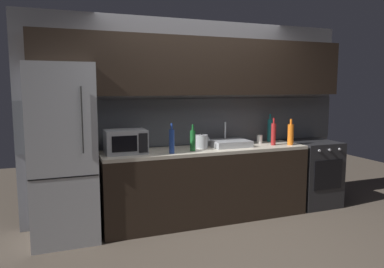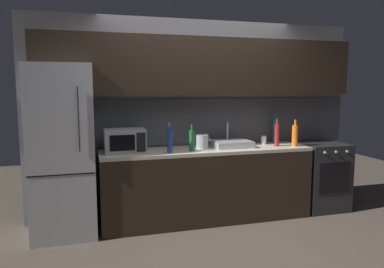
{
  "view_description": "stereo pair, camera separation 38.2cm",
  "coord_description": "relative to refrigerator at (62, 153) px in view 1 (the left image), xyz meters",
  "views": [
    {
      "loc": [
        -1.75,
        -3.19,
        1.65
      ],
      "look_at": [
        -0.19,
        0.9,
        1.09
      ],
      "focal_mm": 34.27,
      "sensor_mm": 36.0,
      "label": 1
    },
    {
      "loc": [
        -1.39,
        -3.31,
        1.65
      ],
      "look_at": [
        -0.19,
        0.9,
        1.09
      ],
      "focal_mm": 34.27,
      "sensor_mm": 36.0,
      "label": 2
    }
  ],
  "objects": [
    {
      "name": "wine_bottle_orange",
      "position": [
        2.81,
        -0.13,
        0.09
      ],
      "size": [
        0.08,
        0.08,
        0.34
      ],
      "color": "orange",
      "rests_on": "counter_run"
    },
    {
      "name": "kettle",
      "position": [
        1.62,
        0.03,
        0.04
      ],
      "size": [
        0.19,
        0.15,
        0.19
      ],
      "color": "#B7BABF",
      "rests_on": "counter_run"
    },
    {
      "name": "ground_plane",
      "position": [
        1.67,
        -0.9,
        -0.95
      ],
      "size": [
        10.0,
        10.0,
        0.0
      ],
      "primitive_type": "plane",
      "color": "#4C4238"
    },
    {
      "name": "wine_bottle_blue",
      "position": [
        1.17,
        -0.18,
        0.1
      ],
      "size": [
        0.06,
        0.06,
        0.34
      ],
      "color": "#234299",
      "rests_on": "counter_run"
    },
    {
      "name": "wine_bottle_teal",
      "position": [
        2.71,
        0.21,
        0.11
      ],
      "size": [
        0.07,
        0.07,
        0.38
      ],
      "color": "#19666B",
      "rests_on": "counter_run"
    },
    {
      "name": "wine_bottle_red",
      "position": [
        2.59,
        -0.07,
        0.1
      ],
      "size": [
        0.06,
        0.06,
        0.35
      ],
      "color": "#A82323",
      "rests_on": "counter_run"
    },
    {
      "name": "refrigerator",
      "position": [
        0.0,
        0.0,
        0.0
      ],
      "size": [
        0.68,
        0.69,
        1.89
      ],
      "color": "#ADAFB5",
      "rests_on": "ground"
    },
    {
      "name": "wine_bottle_green",
      "position": [
        1.45,
        -0.11,
        0.08
      ],
      "size": [
        0.06,
        0.06,
        0.31
      ],
      "color": "#1E6B2D",
      "rests_on": "counter_run"
    },
    {
      "name": "oven_range",
      "position": [
        3.3,
        -0.0,
        -0.5
      ],
      "size": [
        0.6,
        0.62,
        0.9
      ],
      "color": "#232326",
      "rests_on": "ground"
    },
    {
      "name": "back_wall",
      "position": [
        1.67,
        0.3,
        0.6
      ],
      "size": [
        4.32,
        0.44,
        2.5
      ],
      "color": "slate",
      "rests_on": "ground"
    },
    {
      "name": "microwave",
      "position": [
        0.68,
        0.02,
        0.09
      ],
      "size": [
        0.46,
        0.35,
        0.27
      ],
      "color": "#A8AAAF",
      "rests_on": "counter_run"
    },
    {
      "name": "counter_run",
      "position": [
        1.67,
        0.0,
        -0.5
      ],
      "size": [
        2.58,
        0.6,
        0.9
      ],
      "color": "black",
      "rests_on": "ground"
    },
    {
      "name": "mug_white",
      "position": [
        2.5,
        0.13,
        0.01
      ],
      "size": [
        0.07,
        0.07,
        0.11
      ],
      "primitive_type": "cylinder",
      "color": "silver",
      "rests_on": "counter_run"
    },
    {
      "name": "sink_basin",
      "position": [
        2.01,
        0.03,
        -0.01
      ],
      "size": [
        0.48,
        0.38,
        0.3
      ],
      "color": "#ADAFB5",
      "rests_on": "counter_run"
    }
  ]
}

